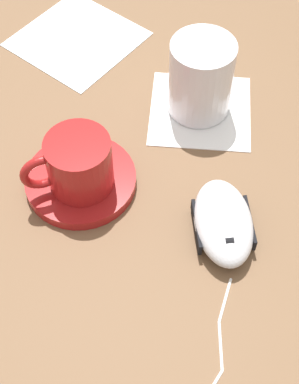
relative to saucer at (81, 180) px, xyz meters
name	(u,v)px	position (x,y,z in m)	size (l,w,h in m)	color
ground_plane	(143,136)	(-0.09, 0.05, -0.01)	(3.00, 3.00, 0.00)	brown
saucer	(81,180)	(0.00, 0.00, 0.00)	(0.13, 0.13, 0.01)	maroon
coffee_cup	(77,164)	(0.01, 0.00, 0.04)	(0.08, 0.10, 0.07)	maroon
computer_mouse	(223,222)	(0.02, 0.17, 0.01)	(0.13, 0.10, 0.04)	silver
napkin_under_glass	(200,110)	(-0.15, 0.11, -0.01)	(0.13, 0.13, 0.00)	white
drinking_glass	(201,78)	(-0.16, 0.11, 0.05)	(0.08, 0.08, 0.10)	silver
napkin_spare	(77,39)	(-0.24, -0.09, -0.01)	(0.16, 0.16, 0.00)	white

